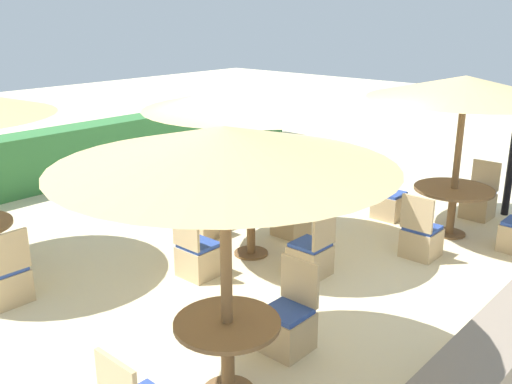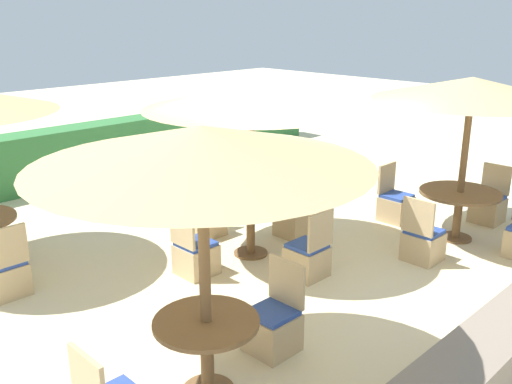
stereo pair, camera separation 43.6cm
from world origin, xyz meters
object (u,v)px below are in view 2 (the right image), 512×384
object	(u,v)px
patio_chair_front_right_east	(488,206)
patio_chair_front_left_east	(273,326)
patio_chair_center_north	(206,218)
patio_chair_center_east	(294,219)
parasol_front_right	(472,89)
parasol_center	(250,97)
patio_chair_center_west	(195,255)
patio_chair_back_left_south	(6,275)
round_table_center	(251,214)
patio_chair_center_south	(308,258)
round_table_front_left	(207,339)
patio_chair_front_right_west	(423,243)
round_table_front_right	(459,200)
patio_chair_front_right_north	(395,205)
parasol_front_left	(201,147)

from	to	relation	value
patio_chair_front_right_east	patio_chair_front_left_east	xyz separation A→B (m)	(-5.18, -0.06, 0.00)
patio_chair_center_north	patio_chair_center_east	bearing A→B (deg)	134.15
patio_chair_center_east	parasol_front_right	bearing A→B (deg)	-138.50
parasol_center	patio_chair_center_west	xyz separation A→B (m)	(-0.97, 0.05, -1.96)
parasol_front_right	patio_chair_front_right_east	distance (m)	2.26
patio_chair_back_left_south	round_table_center	world-z (taller)	patio_chair_back_left_south
round_table_center	patio_chair_center_south	world-z (taller)	patio_chair_center_south
patio_chair_back_left_south	round_table_front_left	world-z (taller)	patio_chair_back_left_south
patio_chair_center_north	patio_chair_front_right_west	bearing A→B (deg)	117.60
patio_chair_center_west	patio_chair_back_left_south	bearing A→B (deg)	-120.46
round_table_front_right	patio_chair_center_north	world-z (taller)	patio_chair_center_north
patio_chair_front_right_west	patio_chair_front_left_east	xyz separation A→B (m)	(-3.04, -0.04, 0.00)
patio_chair_front_right_north	parasol_front_left	bearing A→B (deg)	13.61
patio_chair_front_right_east	patio_chair_center_west	xyz separation A→B (m)	(-4.62, 1.86, 0.00)
parasol_front_left	patio_chair_center_north	size ratio (longest dim) A/B	2.98
patio_chair_front_right_west	parasol_center	distance (m)	3.08
patio_chair_back_left_south	parasol_front_left	xyz separation A→B (m)	(0.51, -3.15, 2.02)
parasol_front_right	round_table_front_right	size ratio (longest dim) A/B	2.36
round_table_front_right	patio_chair_front_left_east	xyz separation A→B (m)	(-4.12, -0.08, -0.35)
round_table_front_left	patio_chair_front_right_west	bearing A→B (deg)	1.45
patio_chair_front_right_west	patio_chair_front_right_east	distance (m)	2.14
patio_chair_back_left_south	patio_chair_front_right_north	bearing A→B (deg)	-18.93
patio_chair_front_right_west	parasol_center	bearing A→B (deg)	-140.27
parasol_center	round_table_center	size ratio (longest dim) A/B	2.57
round_table_front_right	patio_chair_back_left_south	xyz separation A→B (m)	(-5.55, 3.01, -0.35)
patio_chair_center_east	patio_chair_center_west	size ratio (longest dim) A/B	1.00
patio_chair_front_right_north	patio_chair_back_left_south	xyz separation A→B (m)	(-5.59, 1.92, 0.00)
patio_chair_center_east	patio_chair_front_right_west	bearing A→B (deg)	-163.90
patio_chair_center_south	patio_chair_front_right_north	bearing A→B (deg)	7.25
patio_chair_center_east	patio_chair_center_west	bearing A→B (deg)	89.66
patio_chair_front_right_east	parasol_center	bearing A→B (deg)	63.70
patio_chair_back_left_south	parasol_center	world-z (taller)	parasol_center
parasol_front_left	patio_chair_center_south	world-z (taller)	parasol_front_left
parasol_front_right	round_table_center	world-z (taller)	parasol_front_right
round_table_front_right	patio_chair_center_west	size ratio (longest dim) A/B	1.27
round_table_center	parasol_front_right	bearing A→B (deg)	-34.56
patio_chair_front_right_east	patio_chair_center_east	world-z (taller)	same
patio_chair_center_west	parasol_front_right	bearing A→B (deg)	62.67
patio_chair_center_south	patio_chair_center_west	xyz separation A→B (m)	(-0.99, 1.08, 0.00)
patio_chair_center_south	patio_chair_center_west	distance (m)	1.47
patio_chair_back_left_south	round_table_center	distance (m)	3.21
parasol_front_right	patio_chair_center_west	xyz separation A→B (m)	(-3.57, 1.84, -1.99)
round_table_front_left	patio_chair_center_south	size ratio (longest dim) A/B	1.01
parasol_center	patio_chair_front_right_north	bearing A→B (deg)	-14.81
patio_chair_center_south	parasol_front_right	bearing A→B (deg)	-16.42
parasol_front_right	patio_chair_center_west	world-z (taller)	parasol_front_right
patio_chair_front_left_east	patio_chair_center_east	distance (m)	3.15
patio_chair_center_north	patio_chair_center_west	size ratio (longest dim) A/B	1.00
patio_chair_front_right_north	patio_chair_back_left_south	distance (m)	5.91
patio_chair_back_left_south	round_table_front_left	bearing A→B (deg)	-80.81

